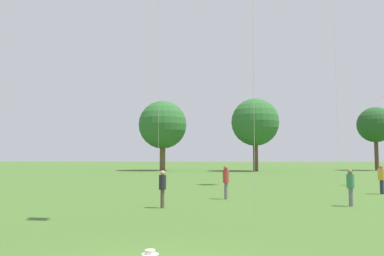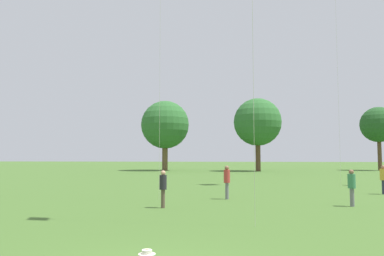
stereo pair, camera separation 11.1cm
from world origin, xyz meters
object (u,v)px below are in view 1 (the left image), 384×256
Objects in this scene: person_standing_2 at (382,177)px; distant_tree_0 at (255,122)px; person_standing_3 at (226,179)px; person_standing_1 at (163,185)px; distant_tree_2 at (163,125)px; distant_tree_1 at (375,125)px; person_standing_0 at (350,184)px.

distant_tree_0 is (-5.16, 33.78, 6.36)m from person_standing_2.
person_standing_1 is at bearing -147.59° from person_standing_3.
person_standing_1 is 4.47m from person_standing_3.
distant_tree_0 reaches higher than person_standing_1.
distant_tree_1 is at bearing 7.21° from distant_tree_2.
distant_tree_1 is at bearing -156.64° from person_standing_1.
person_standing_2 is 41.81m from distant_tree_1.
distant_tree_2 reaches higher than person_standing_0.
person_standing_3 is at bearing 120.76° from person_standing_2.
distant_tree_0 reaches higher than person_standing_3.
distant_tree_1 is at bearing 40.35° from person_standing_3.
person_standing_0 reaches higher than person_standing_1.
person_standing_1 is 53.14m from distant_tree_1.
person_standing_3 is at bearing -108.76° from person_standing_0.
distant_tree_2 is at bearing -172.79° from distant_tree_1.
person_standing_2 reaches higher than person_standing_1.
distant_tree_1 reaches higher than person_standing_0.
person_standing_1 is 0.15× the size of distant_tree_2.
person_standing_0 is 0.15× the size of distant_tree_2.
distant_tree_1 is (17.58, 44.63, 6.24)m from person_standing_0.
person_standing_0 is 6.73m from person_standing_2.
distant_tree_1 reaches higher than person_standing_3.
distant_tree_1 is (19.24, 5.10, -0.15)m from distant_tree_0.
person_standing_1 is at bearing 130.70° from person_standing_2.
person_standing_3 is 38.07m from distant_tree_0.
person_standing_0 is 5.97m from person_standing_3.
person_standing_0 is 0.97× the size of person_standing_2.
person_standing_0 is 0.94× the size of person_standing_3.
person_standing_0 is at bearing -111.50° from distant_tree_1.
person_standing_1 is 0.93× the size of person_standing_3.
distant_tree_0 is (3.89, 37.34, 6.31)m from person_standing_3.
person_standing_1 is 41.95m from distant_tree_0.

